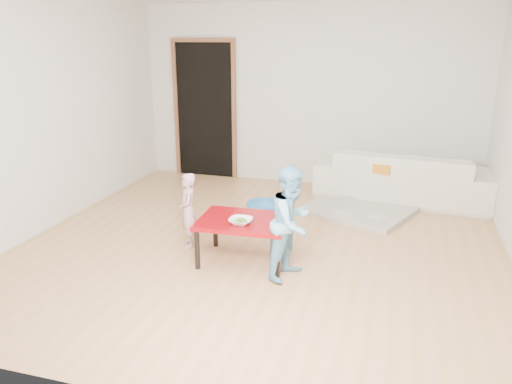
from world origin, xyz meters
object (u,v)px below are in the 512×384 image
at_px(child_pink, 188,210).
at_px(child_blue, 292,223).
at_px(sofa, 403,175).
at_px(red_table, 244,240).
at_px(bowl, 241,221).
at_px(basin, 265,208).

relative_size(child_pink, child_blue, 0.76).
relative_size(sofa, red_table, 2.62).
relative_size(bowl, child_pink, 0.28).
height_order(bowl, basin, bowl).
bearing_deg(basin, red_table, -83.11).
relative_size(sofa, child_blue, 2.18).
bearing_deg(child_blue, basin, 43.18).
xyz_separation_m(sofa, child_pink, (-2.15, -2.29, 0.06)).
bearing_deg(sofa, child_pink, 53.75).
relative_size(child_blue, basin, 2.29).
height_order(sofa, red_table, sofa).
xyz_separation_m(red_table, child_pink, (-0.67, 0.19, 0.18)).
height_order(bowl, child_blue, child_blue).
bearing_deg(child_blue, sofa, -0.19).
distance_m(sofa, red_table, 2.89).
distance_m(red_table, child_pink, 0.72).
height_order(bowl, child_pink, child_pink).
xyz_separation_m(sofa, child_blue, (-0.96, -2.67, 0.19)).
height_order(red_table, child_pink, child_pink).
bearing_deg(child_pink, red_table, 46.69).
relative_size(red_table, bowl, 3.94).
distance_m(red_table, child_blue, 0.63).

